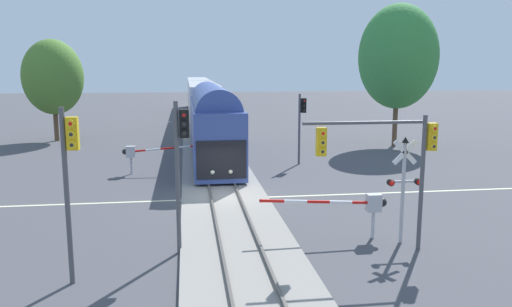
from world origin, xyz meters
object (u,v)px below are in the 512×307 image
Objects in this scene: traffic_signal_median at (181,153)px; traffic_signal_near_right at (389,150)px; commuter_train at (203,104)px; maple_right_background at (398,57)px; pine_left_background at (53,77)px; crossing_gate_far at (139,152)px; traffic_signal_far_side at (302,117)px; traffic_signal_near_left at (69,168)px; crossing_signal_mast at (404,179)px; crossing_gate_near at (362,204)px.

traffic_signal_median is 7.45m from traffic_signal_near_right.
traffic_signal_median is (-2.10, -37.71, 0.99)m from commuter_train.
commuter_train is at bearing 137.35° from maple_right_background.
pine_left_background is at bearing 166.56° from maple_right_background.
pine_left_background is (-29.55, 7.06, -1.76)m from maple_right_background.
commuter_train is 11.49× the size of crossing_gate_far.
traffic_signal_median is 0.47× the size of maple_right_background.
pine_left_background is at bearing 121.46° from traffic_signal_near_right.
maple_right_background is at bearing -42.65° from commuter_train.
traffic_signal_median reaches higher than traffic_signal_far_side.
traffic_signal_near_right is (7.40, -0.89, 0.08)m from traffic_signal_median.
commuter_train is at bearing 82.27° from traffic_signal_near_left.
pine_left_background is at bearing 104.33° from traffic_signal_near_left.
crossing_signal_mast is (6.29, -37.81, -0.21)m from commuter_train.
traffic_signal_median is at bearing 179.30° from crossing_signal_mast.
maple_right_background reaches higher than commuter_train.
crossing_gate_far is (-4.88, -23.41, -1.31)m from commuter_train.
maple_right_background is at bearing 67.59° from crossing_signal_mast.
crossing_gate_far is at bearing -157.00° from maple_right_background.
maple_right_background is at bearing 64.08° from crossing_gate_near.
traffic_signal_near_right is at bearing -141.51° from crossing_signal_mast.
crossing_gate_near is at bearing -94.09° from traffic_signal_far_side.
commuter_train is at bearing 99.44° from crossing_signal_mast.
crossing_signal_mast is 0.85× the size of traffic_signal_far_side.
crossing_signal_mast is 0.45× the size of pine_left_background.
traffic_signal_far_side is 0.41× the size of maple_right_background.
pine_left_background is (-13.70, -7.55, 3.06)m from commuter_train.
crossing_gate_far is at bearing -170.80° from traffic_signal_far_side.
traffic_signal_median reaches higher than traffic_signal_near_right.
maple_right_background is (10.94, 22.52, 6.14)m from crossing_gate_near.
crossing_gate_far is 0.95× the size of traffic_signal_median.
commuter_train is 6.60× the size of pine_left_background.
commuter_train is at bearing 97.82° from traffic_signal_near_right.
traffic_signal_near_right is (0.39, -1.47, 2.40)m from crossing_gate_near.
crossing_signal_mast is 0.35× the size of maple_right_background.
crossing_signal_mast is 0.82× the size of traffic_signal_near_right.
traffic_signal_far_side is 0.53× the size of pine_left_background.
commuter_train is 38.97m from traffic_signal_near_right.
traffic_signal_median is (-8.38, 0.10, 1.20)m from crossing_signal_mast.
traffic_signal_far_side is at bearing 58.01° from traffic_signal_near_left.
crossing_signal_mast reaches higher than crossing_gate_far.
commuter_train is 23.95m from crossing_gate_far.
traffic_signal_far_side is (-0.27, 16.17, 0.76)m from crossing_signal_mast.
pine_left_background reaches higher than traffic_signal_near_left.
crossing_gate_near is 0.92× the size of traffic_signal_median.
pine_left_background is at bearing 144.43° from traffic_signal_far_side.
traffic_signal_near_left is at bearing -75.67° from pine_left_background.
crossing_signal_mast is (1.38, -0.69, 1.12)m from crossing_gate_near.
maple_right_background is at bearing 23.00° from crossing_gate_far.
maple_right_background is (17.95, 23.10, 3.83)m from traffic_signal_median.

